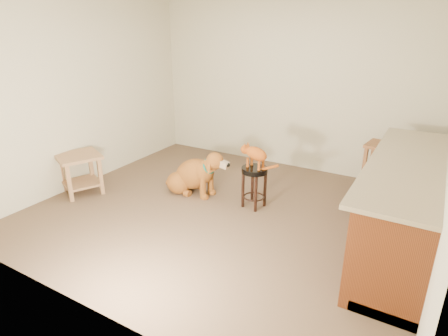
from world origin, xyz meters
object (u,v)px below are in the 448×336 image
Objects in this scene: golden_retriever at (194,175)px; tabby_kitten at (254,154)px; wood_stool at (380,170)px; padded_stool at (254,179)px; side_table at (80,168)px.

tabby_kitten is at bearing 5.19° from golden_retriever.
golden_retriever is 2.08× the size of tabby_kitten.
padded_stool is at bearing -139.33° from wood_stool.
padded_stool is 0.49× the size of golden_retriever.
golden_retriever is (-0.90, -0.03, -0.12)m from padded_stool.
padded_stool is 0.76× the size of side_table.
tabby_kitten is (-0.01, 0.00, 0.33)m from padded_stool.
wood_stool reaches higher than side_table.
golden_retriever is (-2.20, -1.15, -0.13)m from wood_stool.
golden_retriever reaches higher than side_table.
tabby_kitten is (-1.32, -1.12, 0.33)m from wood_stool.
side_table reaches higher than padded_stool.
tabby_kitten is (0.89, 0.04, 0.45)m from golden_retriever.
side_table is (-2.24, -0.81, -0.01)m from padded_stool.
side_table is at bearing -147.00° from golden_retriever.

